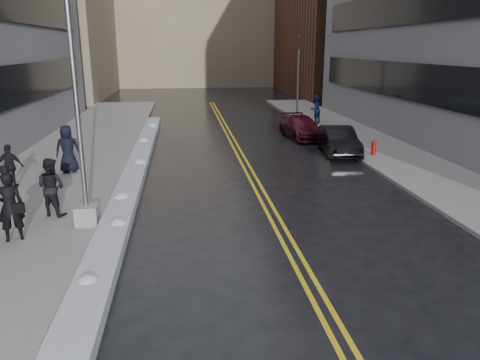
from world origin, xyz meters
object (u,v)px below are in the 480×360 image
object	(u,v)px
pedestrian_fedora	(10,207)
pedestrian_east	(315,109)
pedestrian_c	(68,149)
car_maroon	(301,127)
pedestrian_d	(10,166)
fire_hydrant	(374,147)
pedestrian_b	(51,187)
car_black	(338,141)
traffic_signal	(298,73)
lamppost	(81,147)

from	to	relation	value
pedestrian_fedora	pedestrian_east	distance (m)	23.73
pedestrian_c	car_maroon	world-z (taller)	pedestrian_c
pedestrian_d	car_maroon	bearing A→B (deg)	-139.57
fire_hydrant	pedestrian_b	distance (m)	15.25
pedestrian_c	car_black	size ratio (longest dim) A/B	0.48
pedestrian_b	pedestrian_d	bearing A→B (deg)	-31.01
fire_hydrant	pedestrian_fedora	bearing A→B (deg)	-147.48
pedestrian_d	pedestrian_east	xyz separation A→B (m)	(15.73, 13.89, 0.14)
traffic_signal	pedestrian_d	xyz separation A→B (m)	(-15.38, -17.68, -2.42)
traffic_signal	fire_hydrant	bearing A→B (deg)	-87.95
pedestrian_fedora	pedestrian_east	size ratio (longest dim) A/B	1.01
pedestrian_b	car_maroon	bearing A→B (deg)	-107.71
lamppost	car_black	xyz separation A→B (m)	(10.80, 8.99, -1.83)
traffic_signal	car_maroon	xyz separation A→B (m)	(-1.76, -8.34, -2.75)
pedestrian_d	fire_hydrant	bearing A→B (deg)	-160.95
pedestrian_d	car_maroon	size ratio (longest dim) A/B	0.37
pedestrian_b	car_maroon	xyz separation A→B (m)	(11.26, 12.70, -0.43)
pedestrian_fedora	pedestrian_east	bearing A→B (deg)	-147.97
fire_hydrant	traffic_signal	world-z (taller)	traffic_signal
pedestrian_east	car_black	distance (m)	9.32
car_maroon	fire_hydrant	bearing A→B (deg)	-73.49
car_maroon	traffic_signal	bearing A→B (deg)	72.83
lamppost	car_maroon	size ratio (longest dim) A/B	1.70
lamppost	car_black	distance (m)	14.17
pedestrian_east	car_maroon	distance (m)	5.03
pedestrian_b	pedestrian_c	xyz separation A→B (m)	(-0.70, 5.41, 0.08)
fire_hydrant	pedestrian_fedora	distance (m)	16.74
traffic_signal	pedestrian_c	bearing A→B (deg)	-131.28
traffic_signal	pedestrian_b	size ratio (longest dim) A/B	3.22
pedestrian_fedora	pedestrian_b	size ratio (longest dim) A/B	1.05
pedestrian_fedora	pedestrian_b	bearing A→B (deg)	-128.59
traffic_signal	car_black	world-z (taller)	traffic_signal
pedestrian_d	traffic_signal	bearing A→B (deg)	-125.02
lamppost	fire_hydrant	bearing A→B (deg)	33.04
lamppost	pedestrian_fedora	distance (m)	2.49
lamppost	car_black	size ratio (longest dim) A/B	1.79
pedestrian_east	car_black	bearing A→B (deg)	44.00
fire_hydrant	pedestrian_fedora	size ratio (longest dim) A/B	0.37
lamppost	car_maroon	bearing A→B (deg)	53.68
traffic_signal	car_maroon	size ratio (longest dim) A/B	1.34
pedestrian_east	fire_hydrant	bearing A→B (deg)	53.18
fire_hydrant	car_maroon	distance (m)	6.09
pedestrian_c	pedestrian_d	xyz separation A→B (m)	(-1.66, -2.05, -0.18)
lamppost	pedestrian_d	xyz separation A→B (m)	(-3.58, 4.32, -1.55)
pedestrian_b	pedestrian_d	xyz separation A→B (m)	(-2.36, 3.36, -0.10)
pedestrian_east	car_black	xyz separation A→B (m)	(-1.34, -9.21, -0.42)
lamppost	pedestrian_c	size ratio (longest dim) A/B	3.75
pedestrian_c	fire_hydrant	bearing A→B (deg)	176.04
pedestrian_b	car_black	size ratio (longest dim) A/B	0.44
lamppost	pedestrian_d	distance (m)	5.82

